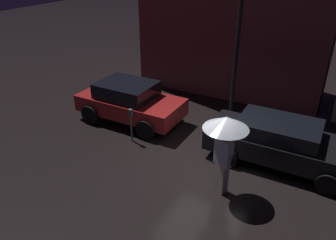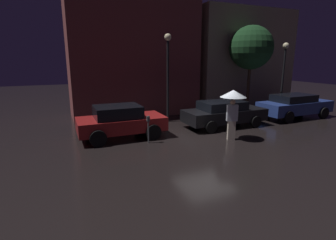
{
  "view_description": "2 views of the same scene",
  "coord_description": "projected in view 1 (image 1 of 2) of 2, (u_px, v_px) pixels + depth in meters",
  "views": [
    {
      "loc": [
        2.95,
        -7.65,
        5.83
      ],
      "look_at": [
        -1.27,
        0.08,
        1.22
      ],
      "focal_mm": 35.0,
      "sensor_mm": 36.0,
      "label": 1
    },
    {
      "loc": [
        -6.29,
        -10.11,
        3.59
      ],
      "look_at": [
        -1.89,
        0.03,
        0.98
      ],
      "focal_mm": 28.0,
      "sensor_mm": 36.0,
      "label": 2
    }
  ],
  "objects": [
    {
      "name": "ground_plane",
      "position": [
        203.0,
        166.0,
        9.91
      ],
      "size": [
        60.0,
        60.0,
        0.0
      ],
      "primitive_type": "plane",
      "color": "black"
    },
    {
      "name": "parked_car_red",
      "position": [
        130.0,
        101.0,
        12.22
      ],
      "size": [
        3.93,
        2.05,
        1.51
      ],
      "rotation": [
        0.0,
        0.0,
        -0.01
      ],
      "color": "maroon",
      "rests_on": "ground"
    },
    {
      "name": "parked_car_black",
      "position": [
        281.0,
        142.0,
        9.76
      ],
      "size": [
        4.48,
        1.96,
        1.39
      ],
      "rotation": [
        0.0,
        0.0,
        0.0
      ],
      "color": "black",
      "rests_on": "ground"
    },
    {
      "name": "pedestrian_with_umbrella",
      "position": [
        225.0,
        134.0,
        8.08
      ],
      "size": [
        1.15,
        1.15,
        2.25
      ],
      "rotation": [
        0.0,
        0.0,
        -0.39
      ],
      "color": "beige",
      "rests_on": "ground"
    },
    {
      "name": "parking_meter",
      "position": [
        131.0,
        122.0,
        10.88
      ],
      "size": [
        0.12,
        0.1,
        1.2
      ],
      "color": "#4C5154",
      "rests_on": "ground"
    },
    {
      "name": "street_lamp_near",
      "position": [
        238.0,
        33.0,
        11.31
      ],
      "size": [
        0.39,
        0.39,
        4.91
      ],
      "color": "black",
      "rests_on": "ground"
    }
  ]
}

